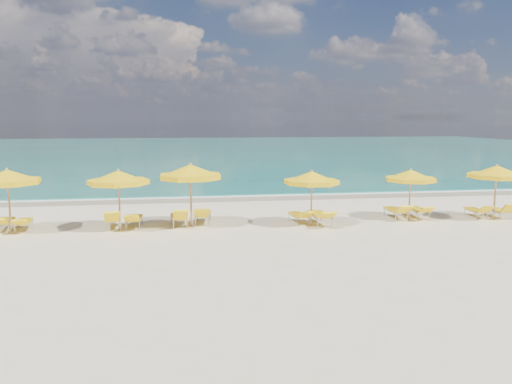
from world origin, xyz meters
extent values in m
plane|color=beige|center=(0.00, 0.00, 0.00)|extent=(120.00, 120.00, 0.00)
cube|color=#136B58|center=(0.00, 48.00, 0.00)|extent=(120.00, 80.00, 0.30)
cube|color=tan|center=(0.00, 7.40, 0.00)|extent=(120.00, 2.60, 0.01)
cube|color=white|center=(0.00, 8.20, 0.00)|extent=(120.00, 1.20, 0.03)
cube|color=white|center=(-6.00, 17.00, 0.00)|extent=(14.00, 0.36, 0.05)
cube|color=white|center=(8.00, 24.00, 0.00)|extent=(18.00, 0.30, 0.05)
cylinder|color=tan|center=(-9.85, 0.37, 1.20)|extent=(0.07, 0.07, 2.41)
cone|color=yellow|center=(-9.85, 0.37, 2.22)|extent=(2.99, 2.99, 0.48)
cylinder|color=yellow|center=(-9.85, 0.37, 1.98)|extent=(3.01, 3.01, 0.19)
sphere|color=tan|center=(-9.85, 0.37, 2.46)|extent=(0.11, 0.11, 0.11)
cylinder|color=tan|center=(-5.66, 0.10, 1.17)|extent=(0.07, 0.07, 2.34)
cone|color=yellow|center=(-5.66, 0.10, 2.15)|extent=(2.41, 2.41, 0.47)
cylinder|color=yellow|center=(-5.66, 0.10, 1.93)|extent=(2.43, 2.43, 0.19)
sphere|color=tan|center=(-5.66, 0.10, 2.39)|extent=(0.10, 0.10, 0.10)
cylinder|color=tan|center=(-2.85, 0.42, 1.25)|extent=(0.08, 0.08, 2.51)
cone|color=yellow|center=(-2.85, 0.42, 2.31)|extent=(3.36, 3.36, 0.50)
cylinder|color=yellow|center=(-2.85, 0.42, 2.06)|extent=(3.38, 3.38, 0.20)
sphere|color=tan|center=(-2.85, 0.42, 2.56)|extent=(0.11, 0.11, 0.11)
cylinder|color=tan|center=(2.06, -0.19, 1.11)|extent=(0.07, 0.07, 2.22)
cone|color=yellow|center=(2.06, -0.19, 2.04)|extent=(2.94, 2.94, 0.44)
cylinder|color=yellow|center=(2.06, -0.19, 1.82)|extent=(2.96, 2.96, 0.18)
sphere|color=tan|center=(2.06, -0.19, 2.27)|extent=(0.10, 0.10, 0.10)
cylinder|color=tan|center=(6.67, 0.52, 1.07)|extent=(0.07, 0.07, 2.14)
cone|color=yellow|center=(6.67, 0.52, 1.97)|extent=(2.37, 2.37, 0.43)
cylinder|color=yellow|center=(6.67, 0.52, 1.76)|extent=(2.39, 2.39, 0.17)
sphere|color=tan|center=(6.67, 0.52, 2.19)|extent=(0.10, 0.10, 0.10)
cylinder|color=tan|center=(10.34, -0.07, 1.17)|extent=(0.07, 0.07, 2.33)
cone|color=yellow|center=(10.34, -0.07, 2.14)|extent=(3.15, 3.15, 0.47)
cylinder|color=yellow|center=(10.34, -0.07, 1.92)|extent=(3.18, 3.18, 0.19)
sphere|color=tan|center=(10.34, -0.07, 2.38)|extent=(0.10, 0.10, 0.10)
cube|color=yellow|center=(-10.22, 0.80, 0.37)|extent=(0.71, 1.35, 0.08)
cube|color=yellow|center=(-9.46, 0.72, 0.35)|extent=(0.70, 1.26, 0.07)
cube|color=yellow|center=(-9.33, -0.12, 0.48)|extent=(0.61, 0.61, 0.32)
cube|color=yellow|center=(-6.04, 0.63, 0.40)|extent=(0.82, 1.47, 0.09)
cube|color=yellow|center=(-5.90, -0.30, 0.62)|extent=(0.69, 0.63, 0.50)
cube|color=yellow|center=(-5.16, 0.62, 0.37)|extent=(0.58, 1.29, 0.08)
cube|color=yellow|center=(-5.17, -0.28, 0.53)|extent=(0.58, 0.56, 0.38)
cube|color=yellow|center=(-3.37, 0.68, 0.37)|extent=(0.70, 1.33, 0.08)
cube|color=yellow|center=(-3.28, -0.16, 0.59)|extent=(0.62, 0.53, 0.49)
cube|color=yellow|center=(-2.34, 1.04, 0.39)|extent=(0.75, 1.42, 0.08)
cube|color=yellow|center=(-2.44, 0.11, 0.59)|extent=(0.67, 0.62, 0.46)
cube|color=yellow|center=(1.66, 0.47, 0.34)|extent=(0.66, 1.24, 0.07)
cube|color=yellow|center=(1.75, -0.35, 0.49)|extent=(0.58, 0.57, 0.36)
cube|color=yellow|center=(2.47, 0.08, 0.42)|extent=(0.70, 1.47, 0.09)
cube|color=yellow|center=(2.51, -0.94, 0.57)|extent=(0.67, 0.67, 0.38)
cube|color=yellow|center=(6.16, 0.79, 0.38)|extent=(0.60, 1.31, 0.08)
cube|color=yellow|center=(6.17, -0.11, 0.56)|extent=(0.59, 0.56, 0.42)
cube|color=yellow|center=(7.20, 0.83, 0.37)|extent=(0.58, 1.28, 0.08)
cube|color=yellow|center=(7.19, -0.08, 0.51)|extent=(0.57, 0.58, 0.35)
cube|color=yellow|center=(9.81, 0.48, 0.33)|extent=(0.56, 1.17, 0.07)
cube|color=yellow|center=(9.78, -0.31, 0.49)|extent=(0.53, 0.50, 0.37)
cube|color=yellow|center=(10.78, 0.33, 0.33)|extent=(0.53, 1.16, 0.07)
cube|color=yellow|center=(10.77, -0.43, 0.53)|extent=(0.52, 0.43, 0.44)
camera|label=1|loc=(-3.14, -19.85, 4.44)|focal=35.00mm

